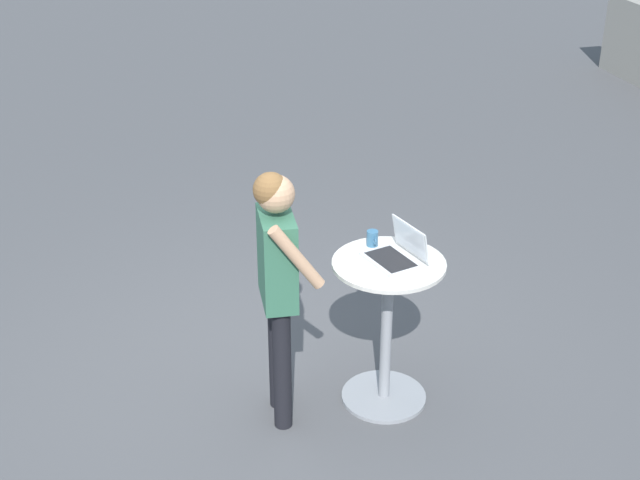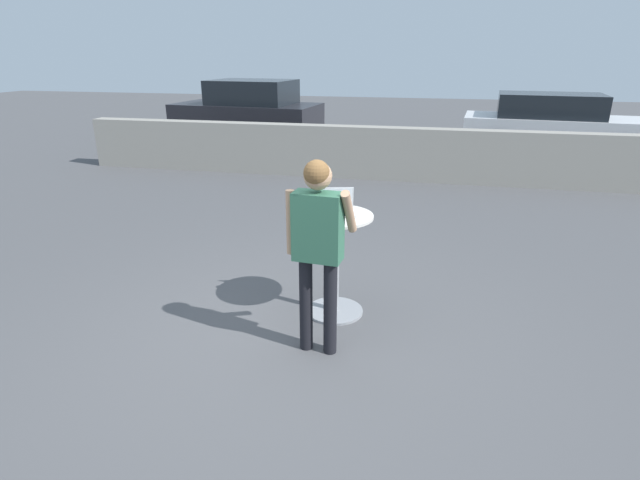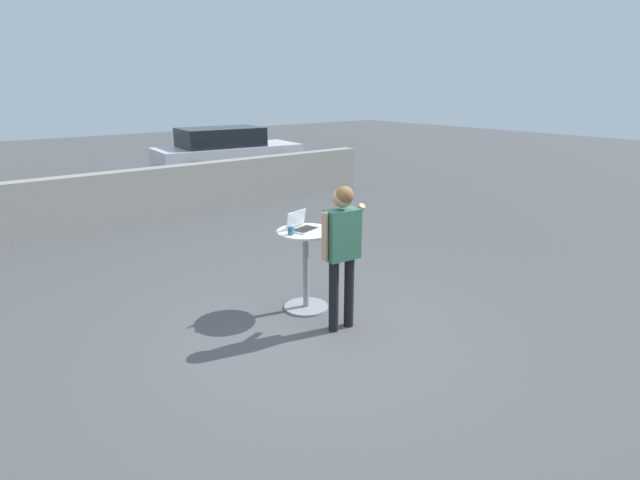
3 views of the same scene
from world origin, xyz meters
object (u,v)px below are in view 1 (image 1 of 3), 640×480
object	(u,v)px
laptop	(397,253)
coffee_mug	(372,238)
cafe_table	(387,321)
standing_person	(277,270)

from	to	relation	value
laptop	coffee_mug	world-z (taller)	laptop
cafe_table	laptop	distance (m)	0.46
coffee_mug	laptop	bearing A→B (deg)	20.72
coffee_mug	standing_person	world-z (taller)	standing_person
cafe_table	laptop	size ratio (longest dim) A/B	2.52
cafe_table	standing_person	xyz separation A→B (m)	(-0.02, -0.67, 0.45)
cafe_table	laptop	world-z (taller)	laptop
cafe_table	coffee_mug	xyz separation A→B (m)	(-0.23, -0.03, 0.46)
laptop	standing_person	size ratio (longest dim) A/B	0.24
laptop	standing_person	world-z (taller)	standing_person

